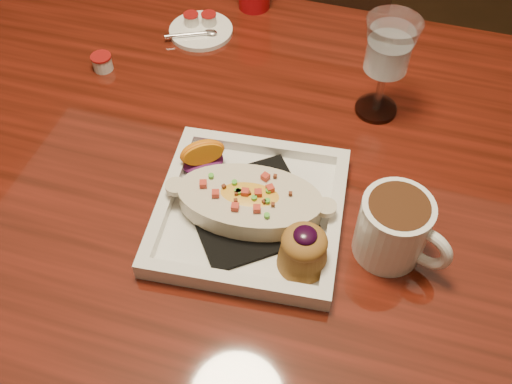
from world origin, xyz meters
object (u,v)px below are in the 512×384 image
(chair_far, at_px, (303,43))
(table, at_px, (221,193))
(goblet, at_px, (389,52))
(saucer, at_px, (200,29))
(coffee_mug, at_px, (395,227))
(plate, at_px, (255,210))

(chair_far, bearing_deg, table, 90.00)
(table, distance_m, goblet, 0.35)
(chair_far, height_order, saucer, chair_far)
(table, bearing_deg, chair_far, 90.00)
(chair_far, height_order, goblet, chair_far)
(coffee_mug, xyz_separation_m, goblet, (-0.06, 0.27, 0.07))
(chair_far, xyz_separation_m, plate, (0.09, -0.73, 0.27))
(plate, xyz_separation_m, saucer, (-0.23, 0.39, -0.02))
(chair_far, bearing_deg, plate, 97.15)
(saucer, bearing_deg, chair_far, 68.36)
(goblet, bearing_deg, table, -142.26)
(table, xyz_separation_m, saucer, (-0.14, 0.29, 0.11))
(table, distance_m, coffee_mug, 0.33)
(table, relative_size, coffee_mug, 11.66)
(coffee_mug, relative_size, saucer, 1.07)
(table, height_order, chair_far, chair_far)
(plate, relative_size, coffee_mug, 2.19)
(chair_far, relative_size, goblet, 5.33)
(table, height_order, plate, plate)
(plate, height_order, coffee_mug, coffee_mug)
(table, relative_size, goblet, 8.59)
(chair_far, height_order, coffee_mug, chair_far)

